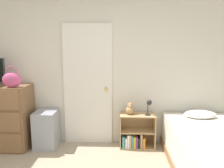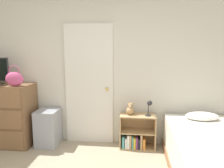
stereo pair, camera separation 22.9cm
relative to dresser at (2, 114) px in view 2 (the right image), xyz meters
The scene contains 9 objects.
wall_back 1.68m from the dresser, 11.68° to the left, with size 10.00×0.06×2.55m.
door_closed 1.55m from the dresser, ahead, with size 0.81×0.09×2.02m.
dresser is the anchor object (origin of this frame).
handbag 0.75m from the dresser, 23.50° to the right, with size 0.29×0.12×0.33m.
storage_bin 0.81m from the dresser, ahead, with size 0.35×0.41×0.61m.
bookshelf 2.27m from the dresser, ahead, with size 0.58×0.29×0.56m.
teddy_bear 2.15m from the dresser, ahead, with size 0.13×0.13×0.20m.
desk_lamp 2.46m from the dresser, ahead, with size 0.10×0.10×0.25m.
bed 3.32m from the dresser, 12.36° to the right, with size 1.09×1.95×0.67m.
Camera 2 is at (0.76, -1.45, 1.64)m, focal length 35.00 mm.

